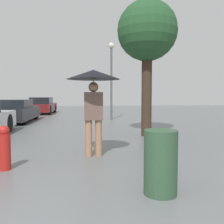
# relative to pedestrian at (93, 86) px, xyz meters

# --- Properties ---
(pedestrian) EXTENTS (1.18, 1.18, 1.92)m
(pedestrian) POSITION_rel_pedestrian_xyz_m (0.00, 0.00, 0.00)
(pedestrian) COLOR #9E7051
(pedestrian) RESTS_ON ground_plane
(parked_car_third) EXTENTS (1.88, 4.08, 1.15)m
(parked_car_third) POSITION_rel_pedestrian_xyz_m (-3.95, 7.61, -1.03)
(parked_car_third) COLOR black
(parked_car_third) RESTS_ON ground_plane
(parked_car_farthest) EXTENTS (1.65, 4.18, 1.21)m
(parked_car_farthest) POSITION_rel_pedestrian_xyz_m (-3.62, 13.56, -1.00)
(parked_car_farthest) COLOR maroon
(parked_car_farthest) RESTS_ON ground_plane
(tree) EXTENTS (1.98, 1.98, 4.48)m
(tree) POSITION_rel_pedestrian_xyz_m (1.82, 2.68, 1.83)
(tree) COLOR #38281E
(tree) RESTS_ON ground_plane
(street_lamp) EXTENTS (0.32, 0.32, 4.26)m
(street_lamp) POSITION_rel_pedestrian_xyz_m (1.14, 8.35, 1.20)
(street_lamp) COLOR #515456
(street_lamp) RESTS_ON ground_plane
(trash_bin) EXTENTS (0.46, 0.46, 0.89)m
(trash_bin) POSITION_rel_pedestrian_xyz_m (0.88, -2.23, -1.13)
(trash_bin) COLOR #2D4C33
(trash_bin) RESTS_ON ground_plane
(fire_hydrant) EXTENTS (0.22, 0.22, 0.82)m
(fire_hydrant) POSITION_rel_pedestrian_xyz_m (-1.65, -0.87, -1.16)
(fire_hydrant) COLOR #B21E19
(fire_hydrant) RESTS_ON ground_plane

